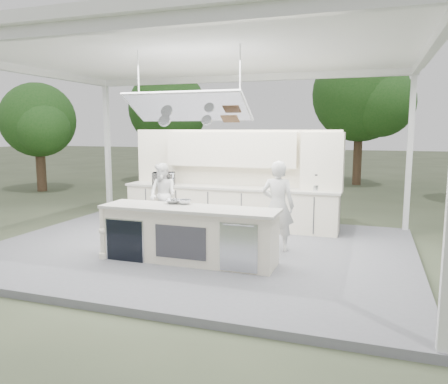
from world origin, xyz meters
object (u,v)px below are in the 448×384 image
at_px(back_counter, 229,206).
at_px(sous_chef, 163,195).
at_px(head_chef, 278,206).
at_px(demo_island, 188,234).

height_order(back_counter, sous_chef, sous_chef).
relative_size(head_chef, sous_chef, 1.13).
bearing_deg(sous_chef, head_chef, -2.98).
height_order(back_counter, head_chef, head_chef).
xyz_separation_m(head_chef, sous_chef, (-2.96, 1.15, -0.10)).
distance_m(back_counter, sous_chef, 1.56).
bearing_deg(back_counter, demo_island, -86.37).
xyz_separation_m(back_counter, head_chef, (1.49, -1.62, 0.37)).
xyz_separation_m(back_counter, sous_chef, (-1.47, -0.47, 0.27)).
xyz_separation_m(demo_island, sous_chef, (-1.64, 2.34, 0.27)).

